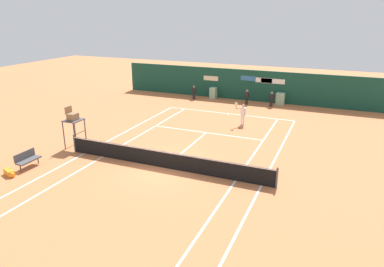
# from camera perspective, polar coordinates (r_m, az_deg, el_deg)

# --- Properties ---
(ground_plane) EXTENTS (80.00, 80.00, 0.01)m
(ground_plane) POSITION_cam_1_polar(r_m,az_deg,el_deg) (19.82, -3.72, -4.85)
(ground_plane) COLOR #C67042
(tennis_net) EXTENTS (12.10, 0.10, 1.07)m
(tennis_net) POSITION_cam_1_polar(r_m,az_deg,el_deg) (19.15, -4.52, -4.09)
(tennis_net) COLOR #4C4C51
(tennis_net) RESTS_ON ground_plane
(sponsor_back_wall) EXTENTS (25.00, 1.02, 2.88)m
(sponsor_back_wall) POSITION_cam_1_polar(r_m,az_deg,el_deg) (34.22, 8.72, 7.60)
(sponsor_back_wall) COLOR #144233
(sponsor_back_wall) RESTS_ON ground_plane
(umpire_chair) EXTENTS (1.00, 1.00, 2.60)m
(umpire_chair) POSITION_cam_1_polar(r_m,az_deg,el_deg) (22.70, -18.53, 2.07)
(umpire_chair) COLOR #47474C
(umpire_chair) RESTS_ON ground_plane
(player_bench) EXTENTS (0.54, 1.36, 0.88)m
(player_bench) POSITION_cam_1_polar(r_m,az_deg,el_deg) (21.12, -24.90, -3.65)
(player_bench) COLOR #38383D
(player_bench) RESTS_ON ground_plane
(equipment_bag) EXTENTS (0.88, 0.54, 0.32)m
(equipment_bag) POSITION_cam_1_polar(r_m,az_deg,el_deg) (20.57, -27.17, -5.65)
(equipment_bag) COLOR orange
(equipment_bag) RESTS_ON ground_plane
(player_on_baseline) EXTENTS (0.81, 0.63, 1.81)m
(player_on_baseline) POSITION_cam_1_polar(r_m,az_deg,el_deg) (26.49, 8.12, 3.30)
(player_on_baseline) COLOR white
(player_on_baseline) RESTS_ON ground_plane
(ball_kid_right_post) EXTENTS (0.45, 0.22, 1.35)m
(ball_kid_right_post) POSITION_cam_1_polar(r_m,az_deg,el_deg) (32.69, 8.79, 5.96)
(ball_kid_right_post) COLOR black
(ball_kid_right_post) RESTS_ON ground_plane
(ball_kid_centre_post) EXTENTS (0.44, 0.18, 1.32)m
(ball_kid_centre_post) POSITION_cam_1_polar(r_m,az_deg,el_deg) (34.29, 0.31, 6.76)
(ball_kid_centre_post) COLOR black
(ball_kid_centre_post) RESTS_ON ground_plane
(ball_kid_left_post) EXTENTS (0.44, 0.22, 1.34)m
(ball_kid_left_post) POSITION_cam_1_polar(r_m,az_deg,el_deg) (32.24, 12.62, 5.54)
(ball_kid_left_post) COLOR black
(ball_kid_left_post) RESTS_ON ground_plane
(tennis_ball_by_sideline) EXTENTS (0.07, 0.07, 0.07)m
(tennis_ball_by_sideline) POSITION_cam_1_polar(r_m,az_deg,el_deg) (23.89, 10.70, -0.85)
(tennis_ball_by_sideline) COLOR #CCE033
(tennis_ball_by_sideline) RESTS_ON ground_plane
(tennis_ball_mid_court) EXTENTS (0.07, 0.07, 0.07)m
(tennis_ball_mid_court) POSITION_cam_1_polar(r_m,az_deg,el_deg) (29.65, -0.65, 3.37)
(tennis_ball_mid_court) COLOR #CCE033
(tennis_ball_mid_court) RESTS_ON ground_plane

